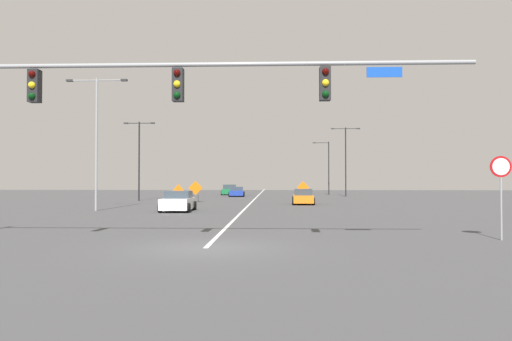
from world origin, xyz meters
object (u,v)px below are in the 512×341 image
Objects in this scene: traffic_signal_assembly at (112,93)px; car_white_passing at (178,202)px; car_orange_approaching at (303,197)px; street_lamp_near_right at (96,132)px; construction_sign_right_lane at (303,188)px; car_blue_near at (237,192)px; stop_sign at (501,181)px; car_green_mid at (230,190)px; construction_sign_left_shoulder at (196,189)px; street_lamp_near_left at (346,156)px; street_lamp_far_right at (327,165)px; construction_sign_left_lane at (178,192)px; street_lamp_far_left at (139,154)px.

traffic_signal_assembly is 4.70× the size of car_white_passing.
car_orange_approaching is at bearing 46.82° from car_white_passing.
traffic_signal_assembly is at bearing -67.56° from street_lamp_near_right.
construction_sign_right_lane is 0.46× the size of car_blue_near.
stop_sign is 52.87m from car_green_mid.
construction_sign_left_shoulder is at bearing 119.13° from stop_sign.
street_lamp_near_right is at bearing 143.45° from stop_sign.
car_blue_near is (-12.95, 44.36, -1.51)m from stop_sign.
street_lamp_near_left is at bearing 61.64° from car_white_passing.
car_green_mid is (-14.34, -1.34, -3.68)m from street_lamp_far_right.
construction_sign_left_lane is at bearing -94.32° from car_green_mid.
construction_sign_left_shoulder is at bearing -151.67° from construction_sign_right_lane.
stop_sign is at bearing -77.46° from car_orange_approaching.
street_lamp_near_right is (-20.50, 15.20, 3.38)m from stop_sign.
street_lamp_near_left is 7.80m from street_lamp_far_right.
construction_sign_left_shoulder is (4.81, 12.95, -4.18)m from street_lamp_near_right.
traffic_signal_assembly is 6.21× the size of stop_sign.
stop_sign reaches higher than construction_sign_left_shoulder.
stop_sign reaches higher than car_blue_near.
car_orange_approaching is at bearing 32.31° from street_lamp_near_right.
street_lamp_near_right is 14.44m from construction_sign_left_shoulder.
street_lamp_near_left reaches higher than stop_sign.
construction_sign_left_lane is (-11.63, -9.88, -0.15)m from construction_sign_right_lane.
car_blue_near is (7.55, 29.16, -4.89)m from street_lamp_near_right.
street_lamp_near_right is 18.41m from car_orange_approaching.
street_lamp_far_right is (21.87, 21.22, -0.46)m from street_lamp_far_left.
stop_sign reaches higher than car_orange_approaching.
stop_sign is at bearing -89.81° from street_lamp_far_right.
stop_sign is at bearing -81.79° from construction_sign_right_lane.
traffic_signal_assembly reaches higher than construction_sign_left_shoulder.
construction_sign_left_shoulder is at bearing -99.59° from car_blue_near.
car_green_mid is at bearing 158.46° from street_lamp_near_left.
construction_sign_right_lane is (8.35, 36.32, -3.64)m from traffic_signal_assembly.
stop_sign is 0.33× the size of street_lamp_near_left.
street_lamp_near_right is at bearing -110.39° from construction_sign_left_shoulder.
construction_sign_left_lane is 9.37m from car_white_passing.
construction_sign_left_lane is 0.85× the size of construction_sign_left_shoulder.
construction_sign_left_lane is (5.52, -6.85, -3.73)m from street_lamp_far_left.
street_lamp_far_left is 4.07× the size of construction_sign_right_lane.
construction_sign_left_lane is (-17.87, -20.48, -4.21)m from street_lamp_near_left.
street_lamp_far_right is at bearing 79.05° from car_orange_approaching.
car_orange_approaching is 1.14× the size of car_green_mid.
street_lamp_far_right is 3.87× the size of construction_sign_right_lane.
car_green_mid is (-9.61, 16.86, -0.56)m from construction_sign_right_lane.
street_lamp_far_left is 18.13m from car_white_passing.
street_lamp_near_left is 2.35× the size of car_green_mid.
street_lamp_near_right is at bearing 177.17° from car_white_passing.
stop_sign is at bearing -45.47° from car_white_passing.
street_lamp_near_left is 1.16× the size of street_lamp_far_right.
street_lamp_near_right reaches higher than street_lamp_far_left.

